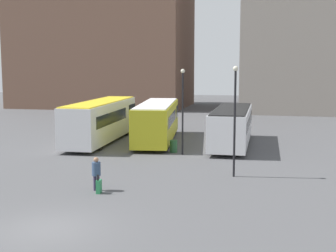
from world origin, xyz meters
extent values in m
plane|color=#4C4C4F|center=(0.00, 0.00, 0.00)|extent=(160.00, 160.00, 0.00)
cube|color=silver|center=(-5.12, 19.32, 1.70)|extent=(3.04, 12.04, 2.88)
cube|color=black|center=(-5.33, 24.21, 2.06)|extent=(2.65, 2.30, 1.09)
cube|color=black|center=(-5.07, 18.25, 2.06)|extent=(2.88, 7.74, 0.86)
cube|color=yellow|center=(-5.12, 19.32, 3.18)|extent=(2.83, 11.79, 0.08)
cylinder|color=black|center=(-5.28, 23.02, 0.48)|extent=(2.46, 1.06, 0.96)
cylinder|color=black|center=(-4.96, 15.63, 0.48)|extent=(2.46, 1.06, 0.96)
cube|color=gold|center=(-0.85, 20.42, 1.63)|extent=(4.02, 11.38, 2.73)
cube|color=black|center=(-1.45, 24.95, 1.97)|extent=(2.86, 2.37, 1.04)
cube|color=black|center=(-0.72, 19.43, 1.97)|extent=(3.52, 7.41, 0.82)
cube|color=white|center=(-0.85, 20.42, 3.03)|extent=(3.79, 11.13, 0.08)
cylinder|color=black|center=(-1.30, 23.85, 0.48)|extent=(2.58, 1.27, 0.96)
cylinder|color=black|center=(-0.40, 17.00, 0.48)|extent=(2.58, 1.27, 0.96)
cube|color=silver|center=(5.12, 19.67, 1.52)|extent=(2.64, 10.65, 2.47)
cube|color=black|center=(5.08, 24.03, 1.83)|extent=(2.60, 1.98, 0.94)
cube|color=black|center=(5.13, 18.72, 1.83)|extent=(2.64, 6.82, 0.74)
cube|color=black|center=(5.12, 19.67, 2.80)|extent=(2.44, 10.43, 0.08)
cylinder|color=black|center=(5.09, 22.97, 0.51)|extent=(2.45, 1.05, 1.03)
cylinder|color=black|center=(5.15, 16.38, 0.51)|extent=(2.45, 1.05, 1.03)
cylinder|color=#382D4C|center=(-0.24, 5.44, 0.37)|extent=(0.16, 0.16, 0.75)
cylinder|color=#382D4C|center=(-0.08, 5.46, 0.37)|extent=(0.16, 0.16, 0.75)
cylinder|color=#334766|center=(-0.16, 5.45, 1.07)|extent=(0.45, 0.45, 0.65)
sphere|color=#9E7051|center=(-0.16, 5.45, 1.51)|extent=(0.24, 0.24, 0.24)
cube|color=#28844C|center=(0.13, 5.02, 0.32)|extent=(0.22, 0.40, 0.64)
cube|color=black|center=(0.14, 4.89, 0.79)|extent=(0.11, 0.03, 0.29)
cylinder|color=black|center=(6.08, 9.77, 2.87)|extent=(0.12, 0.12, 5.75)
sphere|color=beige|center=(6.08, 9.77, 5.83)|extent=(0.28, 0.28, 0.28)
cylinder|color=black|center=(2.17, 15.42, 2.77)|extent=(0.12, 0.12, 5.54)
sphere|color=beige|center=(2.17, 15.42, 5.63)|extent=(0.28, 0.28, 0.28)
cylinder|color=#285633|center=(1.41, 16.07, 0.42)|extent=(0.52, 0.52, 0.85)
camera|label=1|loc=(7.98, -15.25, 5.99)|focal=50.00mm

